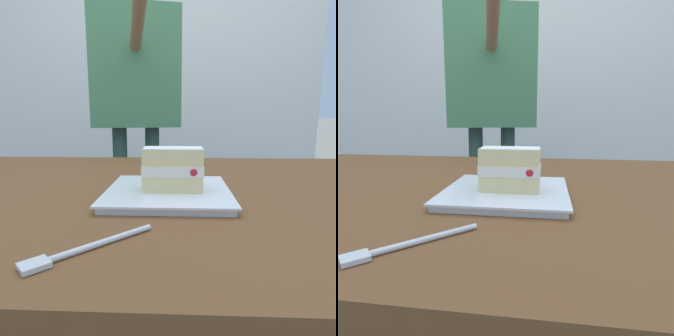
% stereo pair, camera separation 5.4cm
% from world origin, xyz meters
% --- Properties ---
extents(patio_table, '(1.53, 0.86, 0.69)m').
position_xyz_m(patio_table, '(0.00, 0.00, 0.60)').
color(patio_table, brown).
rests_on(patio_table, ground).
extents(dessert_plate, '(0.24, 0.24, 0.02)m').
position_xyz_m(dessert_plate, '(-0.00, -0.09, 0.70)').
color(dessert_plate, white).
rests_on(dessert_plate, patio_table).
extents(cake_slice, '(0.12, 0.06, 0.08)m').
position_xyz_m(cake_slice, '(0.01, -0.10, 0.75)').
color(cake_slice, '#EAD18C').
rests_on(cake_slice, dessert_plate).
extents(dessert_fork, '(0.13, 0.13, 0.01)m').
position_xyz_m(dessert_fork, '(-0.09, -0.33, 0.69)').
color(dessert_fork, silver).
rests_on(dessert_fork, patio_table).
extents(diner_person, '(0.46, 0.59, 1.57)m').
position_xyz_m(diner_person, '(-0.20, 0.80, 1.04)').
color(diner_person, '#334B43').
rests_on(diner_person, ground).
extents(patio_building, '(4.13, 3.42, 3.15)m').
position_xyz_m(patio_building, '(-0.89, 3.55, 1.57)').
color(patio_building, silver).
rests_on(patio_building, ground).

